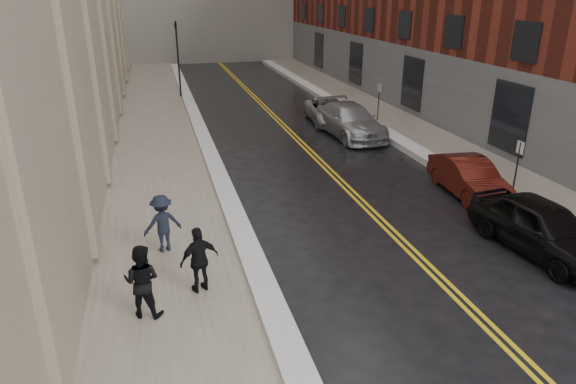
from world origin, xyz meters
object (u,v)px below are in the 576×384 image
car_silver_near (350,120)px  car_silver_far (330,112)px  pedestrian_b (162,223)px  pedestrian_c (200,260)px  car_maroon (469,177)px  car_black (542,227)px  pedestrian_a (142,281)px

car_silver_near → car_silver_far: (-0.13, 2.86, -0.15)m
pedestrian_b → pedestrian_c: size_ratio=0.99×
car_maroon → pedestrian_b: bearing=-165.7°
car_silver_near → pedestrian_c: pedestrian_c is taller
pedestrian_b → pedestrian_c: (0.81, -2.42, 0.01)m
car_maroon → pedestrian_b: size_ratio=2.46×
car_black → pedestrian_a: (-11.19, -0.53, 0.25)m
car_black → car_silver_near: size_ratio=0.83×
car_silver_near → car_maroon: bearing=-85.3°
pedestrian_b → pedestrian_c: pedestrian_c is taller
car_silver_far → pedestrian_b: 16.81m
car_silver_far → pedestrian_a: (-10.31, -16.81, 0.38)m
car_maroon → pedestrian_b: (-11.17, -1.90, 0.31)m
car_black → pedestrian_a: bearing=176.8°
car_maroon → car_silver_far: 11.87m
pedestrian_a → pedestrian_b: (0.55, 3.12, -0.04)m
car_silver_near → pedestrian_c: bearing=-127.9°
car_black → car_silver_far: 16.31m
car_silver_far → pedestrian_c: 18.43m
pedestrian_a → pedestrian_b: 3.17m
car_silver_near → pedestrian_b: bearing=-135.9°
car_black → car_silver_far: (-0.88, 16.28, -0.13)m
pedestrian_a → car_silver_near: bearing=-106.1°
car_silver_near → car_silver_far: 2.87m
car_silver_far → pedestrian_c: bearing=-114.6°
car_silver_near → car_silver_far: size_ratio=1.17×
car_maroon → car_black: bearing=-92.1°
car_silver_near → pedestrian_b: (-9.88, -10.83, 0.19)m
car_maroon → pedestrian_a: 12.76m
pedestrian_c → car_black: bearing=160.1°
car_black → pedestrian_a: pedestrian_a is taller
pedestrian_c → car_silver_near: bearing=-143.2°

